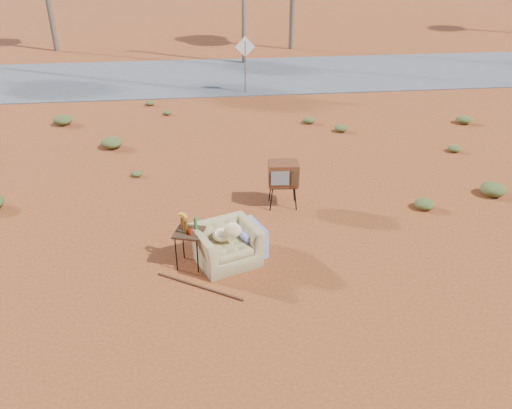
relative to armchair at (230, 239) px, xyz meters
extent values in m
plane|color=brown|center=(-0.01, -0.29, -0.46)|extent=(140.00, 140.00, 0.00)
cube|color=#565659|center=(-0.01, 14.71, -0.44)|extent=(140.00, 7.00, 0.04)
imported|color=#998553|center=(-0.09, -0.05, 0.03)|extent=(1.32, 1.08, 0.99)
ellipsoid|color=beige|center=(-0.15, -0.02, 0.11)|extent=(0.36, 0.36, 0.21)
ellipsoid|color=beige|center=(0.03, -0.21, 0.30)|extent=(0.32, 0.16, 0.32)
cube|color=navy|center=(0.37, 0.23, -0.17)|extent=(0.70, 0.85, 0.58)
cube|color=black|center=(1.34, 2.05, 0.07)|extent=(0.63, 0.50, 0.03)
cylinder|color=black|center=(1.05, 1.87, -0.19)|extent=(0.03, 0.03, 0.53)
cylinder|color=black|center=(1.59, 1.82, -0.19)|extent=(0.03, 0.03, 0.53)
cylinder|color=black|center=(1.09, 2.28, -0.19)|extent=(0.03, 0.03, 0.53)
cylinder|color=black|center=(1.63, 2.23, -0.19)|extent=(0.03, 0.03, 0.53)
cube|color=#5C2A17|center=(1.34, 2.05, 0.34)|extent=(0.71, 0.57, 0.51)
cube|color=slate|center=(1.22, 1.79, 0.34)|extent=(0.40, 0.06, 0.32)
cube|color=#472D19|center=(1.54, 1.76, 0.34)|extent=(0.15, 0.03, 0.36)
cube|color=#352013|center=(-0.75, -0.09, 0.24)|extent=(0.63, 0.63, 0.04)
cylinder|color=black|center=(-1.00, -0.22, -0.11)|extent=(0.02, 0.02, 0.71)
cylinder|color=black|center=(-0.62, -0.35, -0.11)|extent=(0.02, 0.02, 0.71)
cylinder|color=black|center=(-0.88, 0.16, -0.11)|extent=(0.02, 0.02, 0.71)
cylinder|color=black|center=(-0.50, 0.04, -0.11)|extent=(0.02, 0.02, 0.71)
cylinder|color=#4A2C0C|center=(-0.85, -0.01, 0.40)|extent=(0.07, 0.07, 0.26)
cylinder|color=#4A2C0C|center=(-0.79, -0.16, 0.41)|extent=(0.07, 0.07, 0.28)
cylinder|color=#285F29|center=(-0.62, -0.03, 0.39)|extent=(0.06, 0.06, 0.24)
cylinder|color=#B8260E|center=(-0.72, -0.21, 0.33)|extent=(0.06, 0.06, 0.13)
cylinder|color=silver|center=(-0.85, 0.10, 0.34)|extent=(0.08, 0.08, 0.14)
ellipsoid|color=gold|center=(-0.85, 0.10, 0.50)|extent=(0.16, 0.16, 0.12)
cylinder|color=#492213|center=(-0.62, -0.80, -0.44)|extent=(1.47, 0.97, 0.05)
cylinder|color=brown|center=(1.49, 11.71, 0.54)|extent=(0.06, 0.06, 2.00)
cube|color=silver|center=(1.49, 11.71, 1.34)|extent=(0.78, 0.04, 0.78)
ellipsoid|color=#4C5425|center=(4.49, 1.51, -0.34)|extent=(0.44, 0.44, 0.24)
ellipsoid|color=#4C5425|center=(-3.01, 6.21, -0.30)|extent=(0.60, 0.60, 0.33)
ellipsoid|color=#4C5425|center=(6.79, 4.71, -0.36)|extent=(0.36, 0.36, 0.20)
ellipsoid|color=#4C5425|center=(3.19, 7.71, -0.35)|extent=(0.40, 0.40, 0.22)
ellipsoid|color=#4C5425|center=(-1.51, 9.21, -0.38)|extent=(0.30, 0.30, 0.17)
camera|label=1|loc=(-0.48, -7.90, 4.88)|focal=35.00mm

